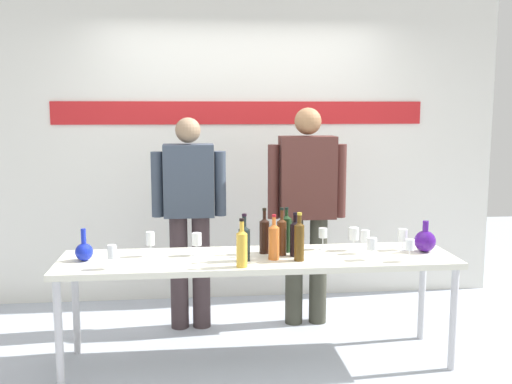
% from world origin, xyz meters
% --- Properties ---
extents(ground_plane, '(10.00, 10.00, 0.00)m').
position_xyz_m(ground_plane, '(0.00, 0.00, 0.00)').
color(ground_plane, '#ABB4C1').
extents(back_wall, '(4.69, 0.11, 3.00)m').
position_xyz_m(back_wall, '(0.00, 1.48, 1.50)').
color(back_wall, white).
rests_on(back_wall, ground).
extents(display_table, '(2.65, 0.64, 0.74)m').
position_xyz_m(display_table, '(0.00, 0.00, 0.68)').
color(display_table, silver).
rests_on(display_table, ground).
extents(decanter_blue_left, '(0.12, 0.12, 0.21)m').
position_xyz_m(decanter_blue_left, '(-1.15, 0.02, 0.80)').
color(decanter_blue_left, '#1628B6').
rests_on(decanter_blue_left, display_table).
extents(decanter_blue_right, '(0.15, 0.15, 0.22)m').
position_xyz_m(decanter_blue_right, '(1.17, 0.02, 0.82)').
color(decanter_blue_right, '#461686').
rests_on(decanter_blue_right, display_table).
extents(presenter_left, '(0.57, 0.22, 1.66)m').
position_xyz_m(presenter_left, '(-0.46, 0.70, 0.94)').
color(presenter_left, '#3C2E31').
rests_on(presenter_left, ground).
extents(presenter_right, '(0.63, 0.22, 1.73)m').
position_xyz_m(presenter_right, '(0.46, 0.70, 1.00)').
color(presenter_right, '#393A2E').
rests_on(presenter_right, ground).
extents(wine_bottle_0, '(0.07, 0.07, 0.31)m').
position_xyz_m(wine_bottle_0, '(0.21, 0.12, 0.88)').
color(wine_bottle_0, '#183318').
rests_on(wine_bottle_0, display_table).
extents(wine_bottle_1, '(0.08, 0.08, 0.31)m').
position_xyz_m(wine_bottle_1, '(-0.10, -0.10, 0.87)').
color(wine_bottle_1, black).
rests_on(wine_bottle_1, display_table).
extents(wine_bottle_2, '(0.06, 0.06, 0.33)m').
position_xyz_m(wine_bottle_2, '(0.16, 0.03, 0.88)').
color(wine_bottle_2, '#4D2813').
rests_on(wine_bottle_2, display_table).
extents(wine_bottle_3, '(0.07, 0.07, 0.31)m').
position_xyz_m(wine_bottle_3, '(-0.13, -0.24, 0.87)').
color(wine_bottle_3, gold).
rests_on(wine_bottle_3, display_table).
extents(wine_bottle_4, '(0.07, 0.07, 0.30)m').
position_xyz_m(wine_bottle_4, '(0.09, -0.08, 0.87)').
color(wine_bottle_4, orange).
rests_on(wine_bottle_4, display_table).
extents(wine_bottle_5, '(0.07, 0.07, 0.32)m').
position_xyz_m(wine_bottle_5, '(0.25, -0.13, 0.88)').
color(wine_bottle_5, '#4D3410').
rests_on(wine_bottle_5, display_table).
extents(wine_bottle_6, '(0.07, 0.07, 0.30)m').
position_xyz_m(wine_bottle_6, '(0.25, -0.01, 0.87)').
color(wine_bottle_6, black).
rests_on(wine_bottle_6, display_table).
extents(wine_bottle_7, '(0.07, 0.07, 0.32)m').
position_xyz_m(wine_bottle_7, '(0.05, 0.09, 0.87)').
color(wine_bottle_7, black).
rests_on(wine_bottle_7, display_table).
extents(wine_glass_left_0, '(0.06, 0.06, 0.17)m').
position_xyz_m(wine_glass_left_0, '(-0.72, 0.09, 0.86)').
color(wine_glass_left_0, white).
rests_on(wine_glass_left_0, display_table).
extents(wine_glass_left_1, '(0.06, 0.06, 0.15)m').
position_xyz_m(wine_glass_left_1, '(-0.94, -0.21, 0.84)').
color(wine_glass_left_1, white).
rests_on(wine_glass_left_1, display_table).
extents(wine_glass_left_2, '(0.07, 0.07, 0.16)m').
position_xyz_m(wine_glass_left_2, '(-0.41, 0.08, 0.85)').
color(wine_glass_left_2, white).
rests_on(wine_glass_left_2, display_table).
extents(wine_glass_right_0, '(0.06, 0.06, 0.16)m').
position_xyz_m(wine_glass_right_0, '(0.74, 0.02, 0.86)').
color(wine_glass_right_0, white).
rests_on(wine_glass_right_0, display_table).
extents(wine_glass_right_1, '(0.07, 0.07, 0.15)m').
position_xyz_m(wine_glass_right_1, '(0.73, -0.16, 0.84)').
color(wine_glass_right_1, white).
rests_on(wine_glass_right_1, display_table).
extents(wine_glass_right_2, '(0.07, 0.07, 0.16)m').
position_xyz_m(wine_glass_right_2, '(0.69, 0.11, 0.85)').
color(wine_glass_right_2, white).
rests_on(wine_glass_right_2, display_table).
extents(wine_glass_right_3, '(0.06, 0.06, 0.15)m').
position_xyz_m(wine_glass_right_3, '(0.48, 0.17, 0.85)').
color(wine_glass_right_3, white).
rests_on(wine_glass_right_3, display_table).
extents(wine_glass_right_4, '(0.06, 0.06, 0.15)m').
position_xyz_m(wine_glass_right_4, '(1.03, 0.09, 0.84)').
color(wine_glass_right_4, white).
rests_on(wine_glass_right_4, display_table).
extents(wine_glass_right_5, '(0.06, 0.06, 0.15)m').
position_xyz_m(wine_glass_right_5, '(0.97, -0.22, 0.84)').
color(wine_glass_right_5, white).
rests_on(wine_glass_right_5, display_table).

